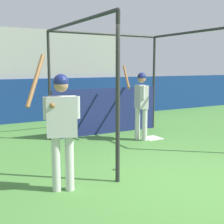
# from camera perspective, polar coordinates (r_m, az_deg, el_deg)

# --- Properties ---
(ground_plane) EXTENTS (60.00, 60.00, 0.00)m
(ground_plane) POSITION_cam_1_polar(r_m,az_deg,el_deg) (5.42, 13.93, -12.05)
(ground_plane) COLOR #477F38
(outfield_wall) EXTENTS (24.00, 0.12, 1.45)m
(outfield_wall) POSITION_cam_1_polar(r_m,az_deg,el_deg) (11.04, -10.79, 2.30)
(outfield_wall) COLOR navy
(outfield_wall) RESTS_ON ground
(bleacher_section) EXTENTS (5.40, 3.20, 3.13)m
(bleacher_section) POSITION_cam_1_polar(r_m,az_deg,el_deg) (12.57, -13.37, 6.77)
(bleacher_section) COLOR #9E9E99
(bleacher_section) RESTS_ON ground
(batting_cage) EXTENTS (3.31, 3.41, 2.75)m
(batting_cage) POSITION_cam_1_polar(r_m,az_deg,el_deg) (8.06, 1.15, 3.63)
(batting_cage) COLOR #282828
(batting_cage) RESTS_ON ground
(home_plate) EXTENTS (0.44, 0.44, 0.02)m
(home_plate) POSITION_cam_1_polar(r_m,az_deg,el_deg) (8.22, 7.30, -4.75)
(home_plate) COLOR white
(home_plate) RESTS_ON ground
(player_batter) EXTENTS (0.58, 0.92, 1.89)m
(player_batter) POSITION_cam_1_polar(r_m,az_deg,el_deg) (7.85, 5.29, 2.21)
(player_batter) COLOR silver
(player_batter) RESTS_ON ground
(player_waiting) EXTENTS (0.80, 0.52, 2.04)m
(player_waiting) POSITION_cam_1_polar(r_m,az_deg,el_deg) (4.64, -9.28, -1.73)
(player_waiting) COLOR silver
(player_waiting) RESTS_ON ground
(baseball) EXTENTS (0.07, 0.07, 0.07)m
(baseball) POSITION_cam_1_polar(r_m,az_deg,el_deg) (5.75, 0.77, -10.19)
(baseball) COLOR white
(baseball) RESTS_ON ground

